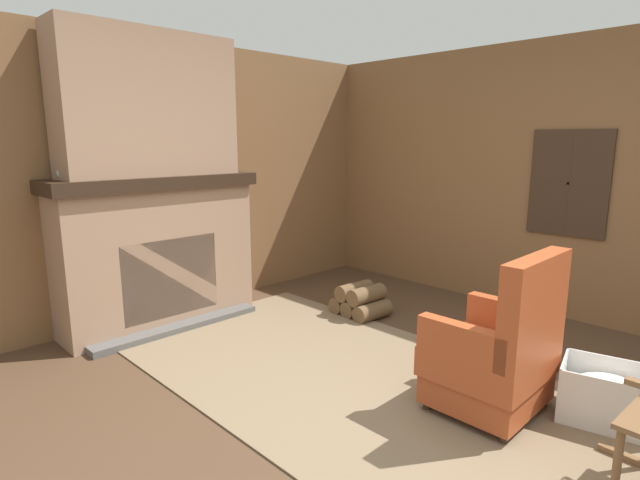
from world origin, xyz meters
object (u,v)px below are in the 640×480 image
Objects in this scene: armchair at (497,355)px; laundry_basket at (608,395)px; firewood_stack at (360,301)px; decorative_plate_on_mantel at (143,160)px; oil_lamp_vase at (62,168)px; storage_case at (203,165)px.

armchair is 1.76× the size of laundry_basket.
decorative_plate_on_mantel is (-1.21, -1.48, 1.33)m from firewood_stack.
laundry_basket is at bearing 27.47° from oil_lamp_vase.
oil_lamp_vase is at bearing 25.56° from armchair.
decorative_plate_on_mantel is at bearing -161.99° from laundry_basket.
decorative_plate_on_mantel reaches higher than armchair.
laundry_basket is (0.52, 0.36, -0.19)m from armchair.
laundry_basket is at bearing 8.98° from storage_case.
armchair is 1.86m from firewood_stack.
decorative_plate_on_mantel is (-3.43, -1.12, 1.29)m from laundry_basket.
armchair is at bearing 3.53° from storage_case.
storage_case is (0.00, 1.23, -0.02)m from oil_lamp_vase.
laundry_basket is 2.05× the size of decorative_plate_on_mantel.
oil_lamp_vase is at bearing -90.00° from storage_case.
storage_case is at bearing 88.00° from decorative_plate_on_mantel.
decorative_plate_on_mantel is (-0.02, 0.66, 0.05)m from oil_lamp_vase.
oil_lamp_vase is at bearing -152.53° from laundry_basket.
armchair is 3.82× the size of storage_case.
oil_lamp_vase is at bearing -119.11° from firewood_stack.
armchair is 0.66m from laundry_basket.
storage_case is 0.58m from decorative_plate_on_mantel.
storage_case reaches higher than laundry_basket.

